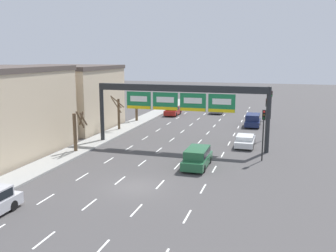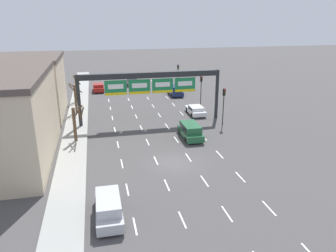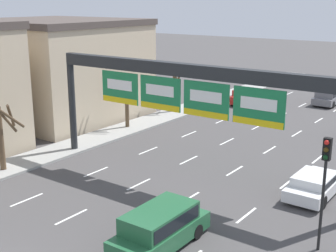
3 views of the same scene
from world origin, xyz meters
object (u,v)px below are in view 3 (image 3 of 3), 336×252
traffic_light_far_end (325,172)px  tree_bare_second (3,133)px  car_red (246,96)px  suv_grey (328,95)px  tree_bare_closest (126,98)px  car_white (315,184)px  tree_bare_third (175,86)px  sign_gantry (185,86)px  suv_green (160,226)px

traffic_light_far_end → tree_bare_second: 18.16m
car_red → traffic_light_far_end: size_ratio=0.90×
suv_grey → car_red: size_ratio=0.97×
traffic_light_far_end → tree_bare_closest: 20.87m
car_white → tree_bare_third: bearing=146.5°
car_red → tree_bare_third: size_ratio=0.98×
car_red → car_white: bearing=-54.1°
sign_gantry → traffic_light_far_end: size_ratio=3.89×
sign_gantry → car_white: 8.50m
sign_gantry → traffic_light_far_end: bearing=-20.1°
car_red → car_white: car_red is taller
traffic_light_far_end → tree_bare_third: (-18.67, 16.30, -0.91)m
tree_bare_second → tree_bare_third: 18.31m
tree_bare_second → tree_bare_closest: bearing=92.7°
sign_gantry → tree_bare_closest: (-9.81, 6.29, -2.94)m
tree_bare_third → suv_grey: bearing=48.6°
traffic_light_far_end → tree_bare_closest: (-18.56, 9.50, -0.94)m
tree_bare_closest → car_red: bearing=76.3°
tree_bare_third → sign_gantry: bearing=-52.9°
tree_bare_third → car_white: bearing=-33.5°
car_red → tree_bare_closest: tree_bare_closest is taller
car_white → tree_bare_closest: 17.19m
car_red → traffic_light_far_end: 28.08m
suv_green → traffic_light_far_end: size_ratio=1.00×
suv_grey → tree_bare_third: size_ratio=0.95×
sign_gantry → car_white: sign_gantry is taller
car_red → traffic_light_far_end: (15.16, -23.49, 2.63)m
suv_grey → car_white: 23.47m
car_red → tree_bare_closest: size_ratio=0.96×
tree_bare_closest → sign_gantry: bearing=-32.7°
tree_bare_closest → suv_grey: bearing=61.2°
car_white → car_red: bearing=125.9°
traffic_light_far_end → car_white: bearing=110.7°
suv_grey → tree_bare_closest: tree_bare_closest is taller
suv_grey → traffic_light_far_end: (8.51, -27.83, 2.45)m
suv_green → tree_bare_second: (-12.65, 1.58, 1.46)m
car_red → car_white: (13.16, -18.22, -0.09)m
suv_grey → car_white: bearing=-73.9°
tree_bare_closest → tree_bare_second: tree_bare_closest is taller
tree_bare_second → suv_grey: bearing=72.3°
traffic_light_far_end → suv_green: bearing=-146.3°
tree_bare_third → car_red: bearing=64.0°
car_white → tree_bare_second: (-16.03, -7.28, 1.73)m
car_white → tree_bare_third: (-16.67, 11.02, 1.81)m
car_white → traffic_light_far_end: traffic_light_far_end is taller
suv_green → tree_bare_third: (-13.30, 19.88, 1.55)m
sign_gantry → car_white: size_ratio=4.15×
sign_gantry → suv_green: 8.80m
tree_bare_third → traffic_light_far_end: bearing=-41.1°
suv_grey → car_red: suv_grey is taller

